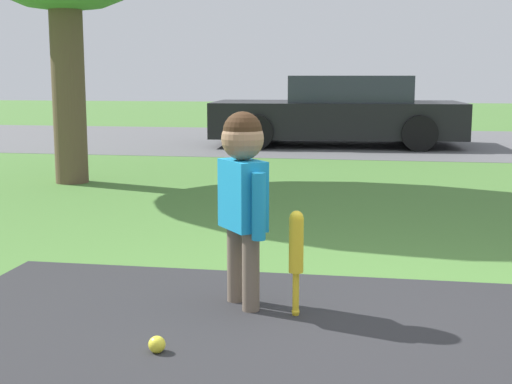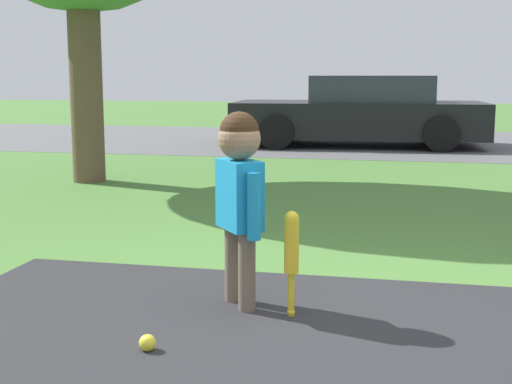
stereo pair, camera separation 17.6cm
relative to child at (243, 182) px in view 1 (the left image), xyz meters
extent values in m
plane|color=#477533|center=(0.74, -0.34, -0.67)|extent=(60.00, 60.00, 0.00)
cube|color=#59595B|center=(0.74, 9.83, -0.67)|extent=(40.00, 6.00, 0.01)
cylinder|color=#6B5B4C|center=(-0.06, 0.07, -0.46)|extent=(0.09, 0.09, 0.42)
cylinder|color=#6B5B4C|center=(0.06, -0.07, -0.46)|extent=(0.09, 0.09, 0.42)
cube|color=#198CC6|center=(0.00, 0.00, -0.07)|extent=(0.30, 0.32, 0.36)
cylinder|color=#198CC6|center=(-0.11, 0.14, -0.10)|extent=(0.07, 0.07, 0.34)
cylinder|color=#198CC6|center=(0.11, -0.14, -0.10)|extent=(0.07, 0.07, 0.34)
sphere|color=#997051|center=(0.00, 0.00, 0.22)|extent=(0.22, 0.22, 0.22)
sphere|color=#382314|center=(0.00, 0.00, 0.26)|extent=(0.20, 0.20, 0.20)
sphere|color=yellow|center=(0.29, -0.11, -0.65)|extent=(0.04, 0.04, 0.04)
cylinder|color=yellow|center=(0.29, -0.11, -0.56)|extent=(0.03, 0.03, 0.23)
cylinder|color=yellow|center=(0.29, -0.11, -0.30)|extent=(0.07, 0.07, 0.28)
sphere|color=yellow|center=(0.29, -0.11, -0.16)|extent=(0.07, 0.07, 0.07)
sphere|color=yellow|center=(-0.25, -0.70, -0.63)|extent=(0.08, 0.08, 0.08)
cube|color=black|center=(-0.07, 9.06, -0.21)|extent=(4.42, 2.18, 0.60)
cube|color=#2D333D|center=(0.14, 9.08, 0.32)|extent=(2.17, 1.79, 0.45)
cylinder|color=black|center=(-1.33, 8.02, -0.38)|extent=(0.59, 0.22, 0.58)
cylinder|color=black|center=(-1.47, 9.91, -0.38)|extent=(0.59, 0.22, 0.58)
cylinder|color=black|center=(1.32, 8.21, -0.38)|extent=(0.59, 0.22, 0.58)
cylinder|color=black|center=(1.19, 10.10, -0.38)|extent=(0.59, 0.22, 0.58)
cylinder|color=brown|center=(-2.79, 4.04, 0.66)|extent=(0.37, 0.37, 2.66)
camera|label=1|loc=(0.70, -3.59, 0.54)|focal=50.00mm
camera|label=2|loc=(0.87, -3.55, 0.54)|focal=50.00mm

